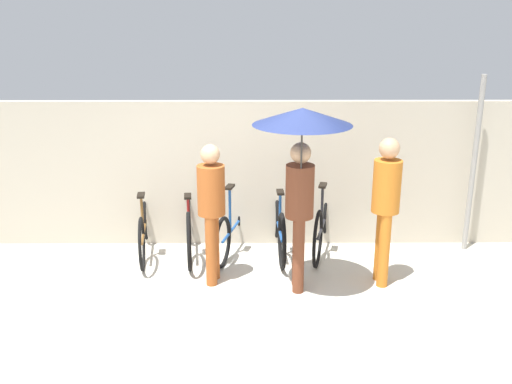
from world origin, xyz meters
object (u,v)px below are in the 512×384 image
object	(u,v)px
parked_bicycle_1	(189,225)
pedestrian_trailing	(386,200)
parked_bicycle_4	(323,223)
parked_bicycle_2	(234,225)
parked_bicycle_0	(144,227)
parked_bicycle_3	(279,225)
pedestrian_leading	(211,204)
pedestrian_center	(301,148)

from	to	relation	value
parked_bicycle_1	pedestrian_trailing	world-z (taller)	pedestrian_trailing
parked_bicycle_1	parked_bicycle_4	bearing A→B (deg)	-93.55
parked_bicycle_2	pedestrian_trailing	size ratio (longest dim) A/B	0.98
pedestrian_trailing	parked_bicycle_1	bearing A→B (deg)	-21.21
parked_bicycle_0	parked_bicycle_1	world-z (taller)	parked_bicycle_0
parked_bicycle_3	parked_bicycle_2	bearing A→B (deg)	81.93
parked_bicycle_2	pedestrian_leading	xyz separation A→B (m)	(-0.23, -0.95, 0.63)
parked_bicycle_3	pedestrian_center	xyz separation A→B (m)	(0.17, -1.17, 1.33)
pedestrian_center	parked_bicycle_2	bearing A→B (deg)	-56.51
parked_bicycle_2	parked_bicycle_4	xyz separation A→B (m)	(1.19, -0.01, 0.04)
pedestrian_trailing	parked_bicycle_4	bearing A→B (deg)	-59.89
parked_bicycle_2	pedestrian_leading	bearing A→B (deg)	-179.58
parked_bicycle_4	pedestrian_leading	size ratio (longest dim) A/B	1.05
pedestrian_center	parked_bicycle_4	bearing A→B (deg)	-107.53
parked_bicycle_0	parked_bicycle_4	size ratio (longest dim) A/B	0.96
parked_bicycle_3	pedestrian_center	distance (m)	1.78
pedestrian_trailing	pedestrian_leading	bearing A→B (deg)	-1.58
parked_bicycle_1	pedestrian_leading	size ratio (longest dim) A/B	1.05
parked_bicycle_0	pedestrian_leading	bearing A→B (deg)	-138.64
parked_bicycle_3	pedestrian_trailing	xyz separation A→B (m)	(1.18, -0.93, 0.66)
pedestrian_center	parked_bicycle_3	bearing A→B (deg)	-79.93
parked_bicycle_1	pedestrian_trailing	distance (m)	2.62
parked_bicycle_0	pedestrian_center	xyz separation A→B (m)	(1.96, -1.14, 1.34)
parked_bicycle_3	parked_bicycle_4	distance (m)	0.60
parked_bicycle_2	parked_bicycle_4	bearing A→B (deg)	-76.76
parked_bicycle_0	parked_bicycle_1	size ratio (longest dim) A/B	0.97
parked_bicycle_0	parked_bicycle_2	size ratio (longest dim) A/B	0.99
pedestrian_trailing	parked_bicycle_3	bearing A→B (deg)	-38.82
parked_bicycle_0	parked_bicycle_3	size ratio (longest dim) A/B	0.98
parked_bicycle_2	pedestrian_leading	world-z (taller)	pedestrian_leading
parked_bicycle_3	pedestrian_trailing	size ratio (longest dim) A/B	0.99
parked_bicycle_1	parked_bicycle_3	size ratio (longest dim) A/B	1.01
parked_bicycle_0	parked_bicycle_3	world-z (taller)	parked_bicycle_0
parked_bicycle_2	pedestrian_leading	size ratio (longest dim) A/B	1.02
pedestrian_leading	pedestrian_center	xyz separation A→B (m)	(1.00, -0.28, 0.72)
parked_bicycle_3	parked_bicycle_4	world-z (taller)	parked_bicycle_4
pedestrian_leading	parked_bicycle_4	bearing A→B (deg)	-139.40
pedestrian_leading	parked_bicycle_2	bearing A→B (deg)	-96.37
parked_bicycle_0	parked_bicycle_2	bearing A→B (deg)	-92.45
parked_bicycle_1	parked_bicycle_2	size ratio (longest dim) A/B	1.02
parked_bicycle_2	parked_bicycle_4	world-z (taller)	parked_bicycle_4
parked_bicycle_3	pedestrian_leading	size ratio (longest dim) A/B	1.04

